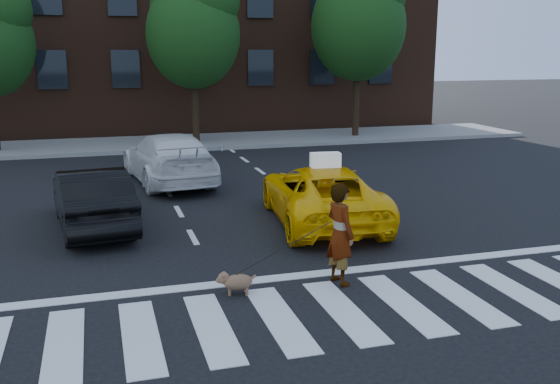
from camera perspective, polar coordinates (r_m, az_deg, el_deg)
name	(u,v)px	position (r m, az deg, el deg)	size (l,w,h in m)	color
ground	(343,311)	(9.62, 5.82, -10.77)	(120.00, 120.00, 0.00)	black
crosswalk	(343,311)	(9.61, 5.82, -10.74)	(13.00, 2.40, 0.01)	silver
stop_line	(309,275)	(11.00, 2.64, -7.56)	(12.00, 0.30, 0.01)	silver
sidewalk_far	(183,142)	(26.12, -8.90, 4.50)	(30.00, 4.00, 0.15)	slate
building	(158,5)	(33.36, -11.11, 16.44)	(26.00, 10.00, 12.00)	#422517
tree_mid	(194,22)	(25.44, -7.89, 15.10)	(3.69, 3.69, 7.10)	black
tree_right	(359,14)	(27.43, 7.26, 15.82)	(4.00, 4.00, 7.70)	black
taxi	(322,194)	(14.09, 3.83, -0.19)	(2.18, 4.73, 1.31)	#FFBD05
black_sedan	(92,198)	(14.21, -16.79, -0.56)	(1.42, 4.07, 1.34)	black
white_suv	(169,158)	(18.60, -10.12, 3.09)	(2.04, 5.02, 1.46)	white
woman	(340,234)	(10.41, 5.51, -3.83)	(0.63, 0.41, 1.73)	#999999
dog	(235,281)	(10.12, -4.14, -8.16)	(0.65, 0.36, 0.37)	olive
taxi_sign	(325,160)	(13.74, 4.17, 2.94)	(0.65, 0.28, 0.32)	white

